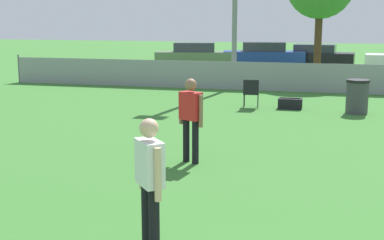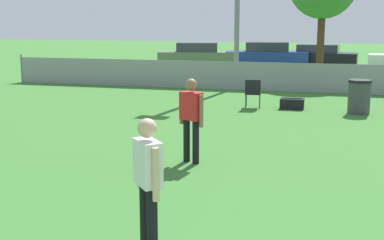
{
  "view_description": "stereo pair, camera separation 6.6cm",
  "coord_description": "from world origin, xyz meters",
  "px_view_note": "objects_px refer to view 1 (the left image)",
  "views": [
    {
      "loc": [
        0.12,
        -2.57,
        2.77
      ],
      "look_at": [
        -2.2,
        6.11,
        1.05
      ],
      "focal_mm": 50.0,
      "sensor_mm": 36.0,
      "label": 1
    },
    {
      "loc": [
        0.19,
        -2.56,
        2.77
      ],
      "look_at": [
        -2.2,
        6.11,
        1.05
      ],
      "focal_mm": 50.0,
      "sensor_mm": 36.0,
      "label": 2
    }
  ],
  "objects_px": {
    "folding_chair_sideline": "(251,92)",
    "trash_bin": "(357,96)",
    "parked_car_dark": "(315,56)",
    "player_defender_red": "(191,114)",
    "player_receiver_white": "(150,176)",
    "gear_bag_sideline": "(290,104)",
    "parked_car_blue": "(263,55)",
    "parked_car_olive": "(194,55)"
  },
  "relations": [
    {
      "from": "gear_bag_sideline",
      "to": "parked_car_blue",
      "type": "relative_size",
      "value": 0.15
    },
    {
      "from": "player_defender_red",
      "to": "folding_chair_sideline",
      "type": "bearing_deg",
      "value": 115.75
    },
    {
      "from": "trash_bin",
      "to": "parked_car_blue",
      "type": "height_order",
      "value": "parked_car_blue"
    },
    {
      "from": "trash_bin",
      "to": "parked_car_dark",
      "type": "xyz_separation_m",
      "value": [
        -1.82,
        15.29,
        0.14
      ]
    },
    {
      "from": "gear_bag_sideline",
      "to": "parked_car_olive",
      "type": "bearing_deg",
      "value": 116.25
    },
    {
      "from": "gear_bag_sideline",
      "to": "parked_car_blue",
      "type": "bearing_deg",
      "value": 100.77
    },
    {
      "from": "parked_car_dark",
      "to": "gear_bag_sideline",
      "type": "bearing_deg",
      "value": -86.42
    },
    {
      "from": "parked_car_olive",
      "to": "parked_car_blue",
      "type": "relative_size",
      "value": 0.97
    },
    {
      "from": "trash_bin",
      "to": "parked_car_dark",
      "type": "distance_m",
      "value": 15.39
    },
    {
      "from": "player_defender_red",
      "to": "parked_car_dark",
      "type": "xyz_separation_m",
      "value": [
        1.49,
        21.84,
        -0.31
      ]
    },
    {
      "from": "gear_bag_sideline",
      "to": "parked_car_olive",
      "type": "distance_m",
      "value": 14.81
    },
    {
      "from": "parked_car_olive",
      "to": "player_receiver_white",
      "type": "bearing_deg",
      "value": -88.26
    },
    {
      "from": "trash_bin",
      "to": "parked_car_olive",
      "type": "distance_m",
      "value": 16.01
    },
    {
      "from": "gear_bag_sideline",
      "to": "parked_car_olive",
      "type": "height_order",
      "value": "parked_car_olive"
    },
    {
      "from": "parked_car_olive",
      "to": "parked_car_dark",
      "type": "height_order",
      "value": "parked_car_olive"
    },
    {
      "from": "trash_bin",
      "to": "gear_bag_sideline",
      "type": "height_order",
      "value": "trash_bin"
    },
    {
      "from": "trash_bin",
      "to": "gear_bag_sideline",
      "type": "relative_size",
      "value": 1.38
    },
    {
      "from": "trash_bin",
      "to": "player_defender_red",
      "type": "bearing_deg",
      "value": -116.77
    },
    {
      "from": "player_defender_red",
      "to": "gear_bag_sideline",
      "type": "height_order",
      "value": "player_defender_red"
    },
    {
      "from": "folding_chair_sideline",
      "to": "parked_car_dark",
      "type": "height_order",
      "value": "parked_car_dark"
    },
    {
      "from": "player_defender_red",
      "to": "player_receiver_white",
      "type": "xyz_separation_m",
      "value": [
        0.6,
        -4.07,
        0.0
      ]
    },
    {
      "from": "parked_car_dark",
      "to": "folding_chair_sideline",
      "type": "bearing_deg",
      "value": -90.92
    },
    {
      "from": "parked_car_olive",
      "to": "parked_car_blue",
      "type": "xyz_separation_m",
      "value": [
        3.85,
        0.9,
        0.03
      ]
    },
    {
      "from": "folding_chair_sideline",
      "to": "parked_car_dark",
      "type": "bearing_deg",
      "value": -101.39
    },
    {
      "from": "player_receiver_white",
      "to": "parked_car_dark",
      "type": "distance_m",
      "value": 25.93
    },
    {
      "from": "player_defender_red",
      "to": "trash_bin",
      "type": "xyz_separation_m",
      "value": [
        3.31,
        6.55,
        -0.46
      ]
    },
    {
      "from": "folding_chair_sideline",
      "to": "trash_bin",
      "type": "xyz_separation_m",
      "value": [
        3.16,
        -0.1,
        -0.02
      ]
    },
    {
      "from": "parked_car_olive",
      "to": "parked_car_dark",
      "type": "xyz_separation_m",
      "value": [
        6.69,
        1.72,
        -0.03
      ]
    },
    {
      "from": "folding_chair_sideline",
      "to": "gear_bag_sideline",
      "type": "distance_m",
      "value": 1.26
    },
    {
      "from": "player_defender_red",
      "to": "parked_car_olive",
      "type": "height_order",
      "value": "player_defender_red"
    },
    {
      "from": "folding_chair_sideline",
      "to": "trash_bin",
      "type": "relative_size",
      "value": 0.9
    },
    {
      "from": "player_receiver_white",
      "to": "trash_bin",
      "type": "bearing_deg",
      "value": 125.44
    },
    {
      "from": "folding_chair_sideline",
      "to": "gear_bag_sideline",
      "type": "bearing_deg",
      "value": -177.43
    },
    {
      "from": "trash_bin",
      "to": "parked_car_olive",
      "type": "xyz_separation_m",
      "value": [
        -8.51,
        13.56,
        0.17
      ]
    },
    {
      "from": "player_receiver_white",
      "to": "parked_car_dark",
      "type": "height_order",
      "value": "player_receiver_white"
    },
    {
      "from": "parked_car_dark",
      "to": "player_defender_red",
      "type": "bearing_deg",
      "value": -89.78
    },
    {
      "from": "parked_car_olive",
      "to": "parked_car_dark",
      "type": "bearing_deg",
      "value": 2.69
    },
    {
      "from": "player_receiver_white",
      "to": "folding_chair_sideline",
      "type": "xyz_separation_m",
      "value": [
        -0.45,
        10.73,
        -0.44
      ]
    },
    {
      "from": "folding_chair_sideline",
      "to": "parked_car_olive",
      "type": "xyz_separation_m",
      "value": [
        -5.35,
        13.46,
        0.15
      ]
    },
    {
      "from": "player_receiver_white",
      "to": "parked_car_dark",
      "type": "relative_size",
      "value": 0.37
    },
    {
      "from": "player_defender_red",
      "to": "gear_bag_sideline",
      "type": "relative_size",
      "value": 2.27
    },
    {
      "from": "player_receiver_white",
      "to": "folding_chair_sideline",
      "type": "relative_size",
      "value": 1.82
    }
  ]
}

